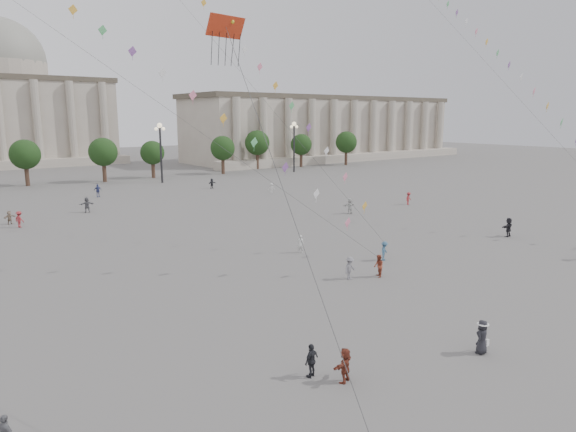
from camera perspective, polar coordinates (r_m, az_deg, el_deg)
ground at (r=30.32m, az=14.34°, el=-12.29°), size 360.00×360.00×0.00m
hall_east at (r=147.49m, az=4.31°, el=9.70°), size 84.00×26.22×17.20m
hall_central at (r=148.02m, az=-28.88°, el=10.64°), size 48.30×34.30×35.50m
tree_row at (r=97.86m, az=-23.96°, el=6.33°), size 137.12×5.12×8.00m
lamp_post_mid_east at (r=94.78m, az=-14.00°, el=8.02°), size 2.00×0.90×10.65m
lamp_post_far_east at (r=110.03m, az=0.68°, el=8.71°), size 2.00×0.90×10.65m
person_crowd_0 at (r=81.25m, az=-20.39°, el=2.66°), size 1.12×0.47×1.91m
person_crowd_3 at (r=55.55m, az=23.29°, el=-1.15°), size 1.82×0.71×1.92m
person_crowd_6 at (r=38.15m, az=6.88°, el=-5.76°), size 1.22×0.88×1.70m
person_crowd_7 at (r=63.49m, az=6.87°, el=1.11°), size 1.81×0.63×1.93m
person_crowd_8 at (r=71.47m, az=13.25°, el=1.92°), size 1.21×0.84×1.71m
person_crowd_9 at (r=86.14m, az=-8.45°, el=3.59°), size 1.60×0.75×1.66m
person_crowd_12 at (r=68.64m, az=-21.44°, el=1.16°), size 1.82×0.70×1.92m
person_crowd_13 at (r=45.13m, az=1.40°, el=-3.11°), size 0.69×0.66×1.59m
person_crowd_17 at (r=62.42m, az=-27.68°, el=-0.32°), size 1.15×1.33×1.79m
person_crowd_18 at (r=80.10m, az=-1.84°, el=3.12°), size 1.18×1.04×1.58m
person_crowd_19 at (r=64.76m, az=-28.54°, el=-0.15°), size 1.48×0.93×1.52m
tourist_2 at (r=24.19m, az=6.34°, el=-16.14°), size 1.57×0.98×1.62m
tourist_4 at (r=24.48m, az=2.63°, el=-15.73°), size 1.02×0.65×1.62m
kite_flyer_0 at (r=38.96m, az=10.04°, el=-5.50°), size 0.97×1.04×1.70m
kite_flyer_1 at (r=43.46m, az=10.67°, el=-3.84°), size 1.21×1.02×1.62m
hat_person at (r=28.33m, az=20.78°, el=-12.39°), size 0.94×0.71×1.75m
dragon_kite at (r=27.25m, az=-6.80°, el=18.48°), size 3.51×8.62×22.47m
kite_train_east at (r=72.85m, az=18.73°, el=19.68°), size 15.02×47.42×64.74m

